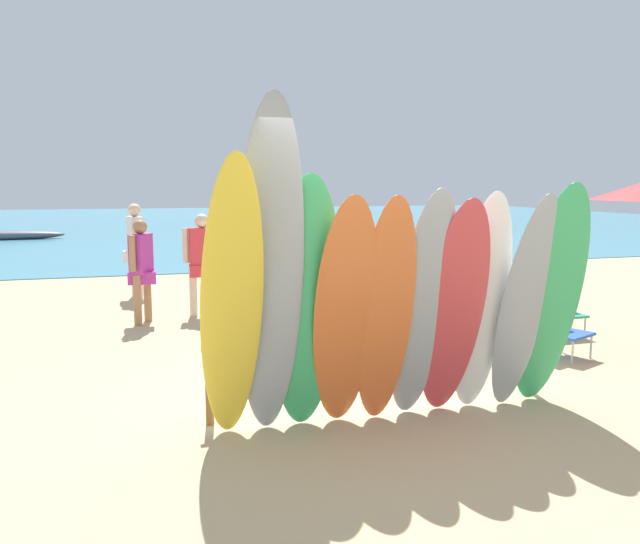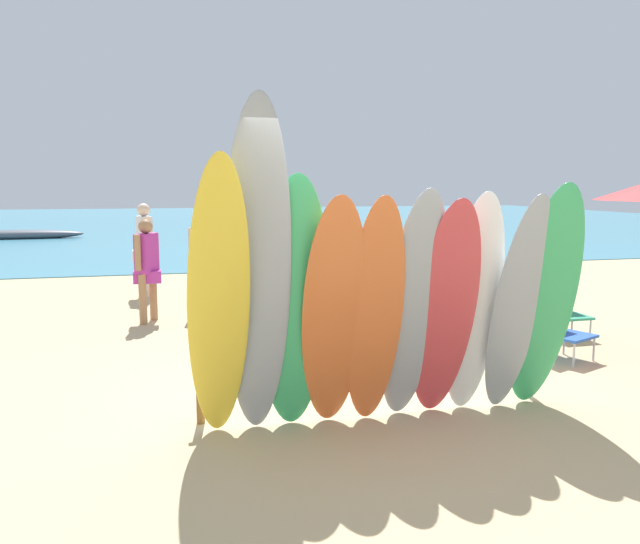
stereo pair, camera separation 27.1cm
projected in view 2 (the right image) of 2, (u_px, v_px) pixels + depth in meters
The scene contains 22 objects.
ground at pixel (226, 252), 19.31m from camera, with size 60.00×60.00×0.00m, color tan.
ocean_water at pixel (198, 222), 34.13m from camera, with size 60.00×40.00×0.02m, color teal.
surfboard_rack at pixel (375, 349), 5.77m from camera, with size 3.25×0.07×0.69m.
surfboard_yellow_0 at pixel (219, 303), 4.84m from camera, with size 0.48×0.07×2.35m, color yellow.
surfboard_grey_1 at pixel (257, 273), 4.93m from camera, with size 0.53×0.08×2.75m, color #999EA3.
surfboard_green_2 at pixel (294, 306), 5.12m from camera, with size 0.56×0.06×2.16m, color #38B266.
surfboard_orange_3 at pixel (334, 315), 5.14m from camera, with size 0.52×0.08×2.03m, color orange.
surfboard_orange_4 at pixel (375, 314), 5.20m from camera, with size 0.47×0.08×2.02m, color orange.
surfboard_grey_5 at pixel (413, 308), 5.31m from camera, with size 0.51×0.08×2.08m, color #999EA3.
surfboard_red_6 at pixel (445, 312), 5.38m from camera, with size 0.55×0.06×2.01m, color #D13D42.
surfboard_white_7 at pixel (474, 306), 5.51m from camera, with size 0.48×0.06×2.02m, color white.
surfboard_grey_8 at pixel (518, 306), 5.53m from camera, with size 0.50×0.06×2.03m, color #999EA3.
surfboard_green_9 at pixel (545, 300), 5.59m from camera, with size 0.57×0.07×2.13m, color #38B266.
beachgoer_by_water at pixel (147, 263), 9.37m from camera, with size 0.40×0.52×1.52m.
beachgoer_strolling at pixel (316, 234), 14.23m from camera, with size 0.61×0.26×1.61m.
beachgoer_near_rack at pixel (145, 243), 11.50m from camera, with size 0.44×0.63×1.69m.
beachgoer_midbeach at pixel (208, 257), 9.94m from camera, with size 0.60×0.25×1.58m.
beachgoer_photographing at pixel (293, 238), 12.97m from camera, with size 0.62×0.26×1.64m.
beach_chair_red at pixel (555, 322), 7.51m from camera, with size 0.76×0.88×0.79m.
beach_chair_blue at pixel (561, 304), 8.59m from camera, with size 0.51×0.66×0.83m.
beach_chair_striped at pixel (485, 293), 9.46m from camera, with size 0.64×0.78×0.82m.
distant_boat at pixel (17, 235), 23.56m from camera, with size 4.65×0.89×0.37m.
Camera 2 is at (-1.83, -5.34, 2.04)m, focal length 35.89 mm.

